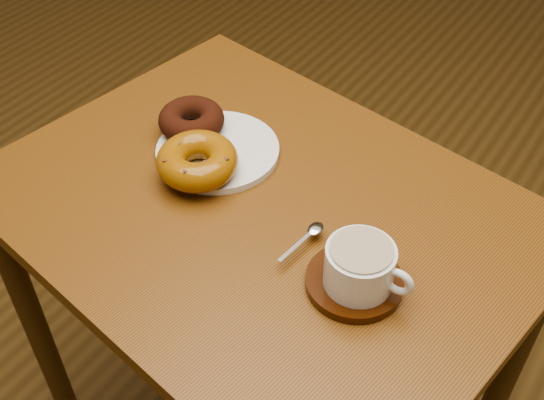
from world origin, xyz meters
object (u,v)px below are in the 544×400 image
Objects in this scene: cafe_table at (262,258)px; coffee_cup at (361,266)px; saucer at (354,282)px; donut_plate at (218,151)px.

cafe_table is 0.27m from coffee_cup.
saucer is 1.08× the size of coffee_cup.
coffee_cup reaches higher than cafe_table.
cafe_table is at bearing 163.09° from saucer.
coffee_cup is at bearing -18.94° from saucer.
saucer is 0.04m from coffee_cup.
saucer is (0.32, -0.12, 0.00)m from donut_plate.
donut_plate is (-0.13, 0.06, 0.13)m from cafe_table.
coffee_cup is (0.32, -0.12, 0.04)m from donut_plate.
cafe_table is at bearing -25.01° from donut_plate.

